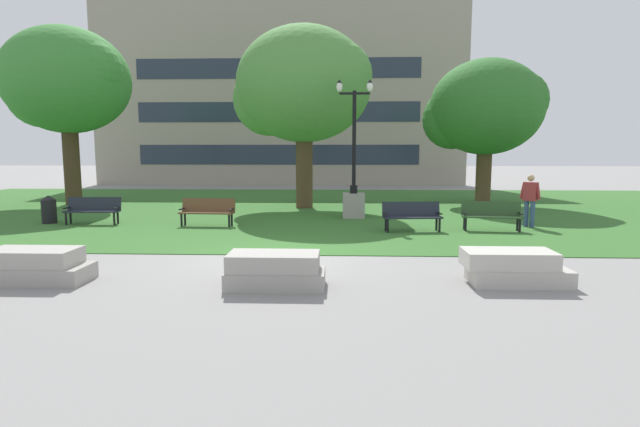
# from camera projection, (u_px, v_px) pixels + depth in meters

# --- Properties ---
(ground_plane) EXTENTS (140.00, 140.00, 0.00)m
(ground_plane) POSITION_uv_depth(u_px,v_px,m) (276.00, 256.00, 11.95)
(ground_plane) COLOR gray
(grass_lawn) EXTENTS (40.00, 20.00, 0.02)m
(grass_lawn) POSITION_uv_depth(u_px,v_px,m) (305.00, 208.00, 21.86)
(grass_lawn) COLOR #336628
(grass_lawn) RESTS_ON ground
(concrete_block_center) EXTENTS (1.87, 0.90, 0.64)m
(concrete_block_center) POSITION_uv_depth(u_px,v_px,m) (37.00, 266.00, 9.53)
(concrete_block_center) COLOR #9E9991
(concrete_block_center) RESTS_ON ground
(concrete_block_left) EXTENTS (1.80, 0.90, 0.64)m
(concrete_block_left) POSITION_uv_depth(u_px,v_px,m) (275.00, 271.00, 9.16)
(concrete_block_left) COLOR #9E9991
(concrete_block_left) RESTS_ON ground
(concrete_block_right) EXTENTS (1.93, 0.90, 0.64)m
(concrete_block_right) POSITION_uv_depth(u_px,v_px,m) (514.00, 268.00, 9.38)
(concrete_block_right) COLOR #B2ADA3
(concrete_block_right) RESTS_ON ground
(park_bench_near_left) EXTENTS (1.85, 0.74, 0.90)m
(park_bench_near_left) POSITION_uv_depth(u_px,v_px,m) (491.00, 214.00, 15.52)
(park_bench_near_left) COLOR #284723
(park_bench_near_left) RESTS_ON grass_lawn
(park_bench_near_right) EXTENTS (1.83, 0.63, 0.90)m
(park_bench_near_right) POSITION_uv_depth(u_px,v_px,m) (207.00, 210.00, 16.52)
(park_bench_near_right) COLOR brown
(park_bench_near_right) RESTS_ON grass_lawn
(park_bench_far_left) EXTENTS (1.84, 0.71, 0.90)m
(park_bench_far_left) POSITION_uv_depth(u_px,v_px,m) (412.00, 214.00, 15.39)
(park_bench_far_left) COLOR #1E232D
(park_bench_far_left) RESTS_ON grass_lawn
(park_bench_far_right) EXTENTS (1.83, 0.63, 0.90)m
(park_bench_far_right) POSITION_uv_depth(u_px,v_px,m) (93.00, 209.00, 16.90)
(park_bench_far_right) COLOR #1E232D
(park_bench_far_right) RESTS_ON grass_lawn
(lamp_post_right) EXTENTS (1.32, 0.80, 5.03)m
(lamp_post_right) POSITION_uv_depth(u_px,v_px,m) (354.00, 190.00, 18.48)
(lamp_post_right) COLOR gray
(lamp_post_right) RESTS_ON grass_lawn
(tree_far_right) EXTENTS (6.02, 5.73, 7.70)m
(tree_far_right) POSITION_uv_depth(u_px,v_px,m) (302.00, 86.00, 21.20)
(tree_far_right) COLOR #4C3823
(tree_far_right) RESTS_ON grass_lawn
(tree_near_left) EXTENTS (5.34, 5.09, 6.61)m
(tree_near_left) POSITION_uv_depth(u_px,v_px,m) (485.00, 109.00, 22.72)
(tree_near_left) COLOR #4C3823
(tree_near_left) RESTS_ON grass_lawn
(tree_far_left) EXTENTS (5.84, 5.56, 7.98)m
(tree_far_left) POSITION_uv_depth(u_px,v_px,m) (65.00, 82.00, 22.48)
(tree_far_left) COLOR #42301E
(tree_far_left) RESTS_ON grass_lawn
(trash_bin) EXTENTS (0.49, 0.49, 0.96)m
(trash_bin) POSITION_uv_depth(u_px,v_px,m) (49.00, 209.00, 17.07)
(trash_bin) COLOR black
(trash_bin) RESTS_ON grass_lawn
(person_bystander_near_lawn) EXTENTS (0.61, 0.44, 1.71)m
(person_bystander_near_lawn) POSITION_uv_depth(u_px,v_px,m) (530.00, 198.00, 16.19)
(person_bystander_near_lawn) COLOR #384C7A
(person_bystander_near_lawn) RESTS_ON grass_lawn
(building_facade_distant) EXTENTS (26.66, 1.03, 13.15)m
(building_facade_distant) POSITION_uv_depth(u_px,v_px,m) (278.00, 93.00, 35.52)
(building_facade_distant) COLOR gray
(building_facade_distant) RESTS_ON ground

